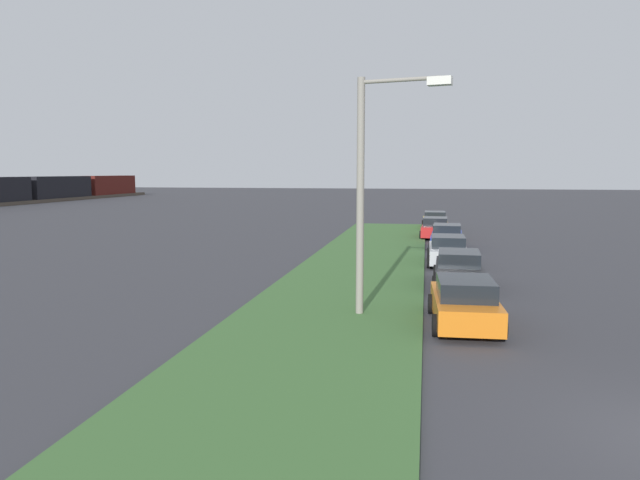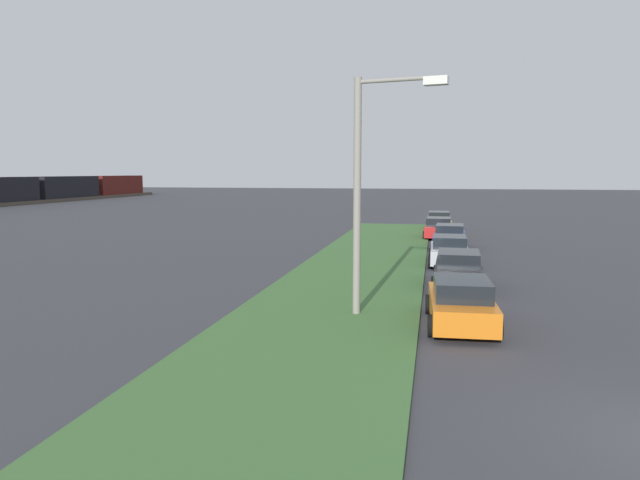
% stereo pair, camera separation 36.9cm
% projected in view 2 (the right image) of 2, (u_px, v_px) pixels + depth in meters
% --- Properties ---
extents(grass_median, '(60.00, 6.00, 0.12)m').
position_uv_depth(grass_median, '(338.00, 298.00, 20.94)').
color(grass_median, '#3D6633').
rests_on(grass_median, ground).
extents(parked_car_orange, '(4.37, 2.15, 1.47)m').
position_uv_depth(parked_car_orange, '(461.00, 303.00, 17.31)').
color(parked_car_orange, orange).
rests_on(parked_car_orange, ground).
extents(parked_car_black, '(4.35, 2.12, 1.47)m').
position_uv_depth(parked_car_black, '(458.00, 270.00, 23.20)').
color(parked_car_black, black).
rests_on(parked_car_black, ground).
extents(parked_car_silver, '(4.30, 2.03, 1.47)m').
position_uv_depth(parked_car_silver, '(449.00, 251.00, 28.77)').
color(parked_car_silver, '#B2B5BA').
rests_on(parked_car_silver, ground).
extents(parked_car_blue, '(4.38, 2.17, 1.47)m').
position_uv_depth(parked_car_blue, '(450.00, 237.00, 34.92)').
color(parked_car_blue, '#23389E').
rests_on(parked_car_blue, ground).
extents(parked_car_red, '(4.37, 2.15, 1.47)m').
position_uv_depth(parked_car_red, '(439.00, 228.00, 40.22)').
color(parked_car_red, red).
rests_on(parked_car_red, ground).
extents(parked_car_yellow, '(4.32, 2.05, 1.47)m').
position_uv_depth(parked_car_yellow, '(439.00, 221.00, 46.20)').
color(parked_car_yellow, gold).
rests_on(parked_car_yellow, ground).
extents(streetlight, '(0.84, 2.85, 7.50)m').
position_uv_depth(streetlight, '(368.00, 179.00, 17.87)').
color(streetlight, gray).
rests_on(streetlight, ground).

